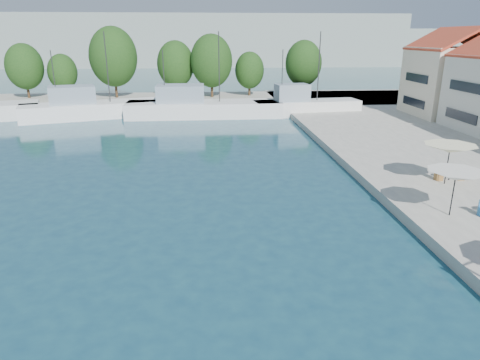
{
  "coord_description": "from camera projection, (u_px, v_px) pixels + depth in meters",
  "views": [
    {
      "loc": [
        -4.01,
        3.63,
        9.18
      ],
      "look_at": [
        -2.23,
        26.0,
        1.65
      ],
      "focal_mm": 32.0,
      "sensor_mm": 36.0,
      "label": 1
    }
  ],
  "objects": [
    {
      "name": "tree_04",
      "position": [
        113.0,
        57.0,
        61.86
      ],
      "size": [
        6.83,
        6.83,
        10.11
      ],
      "color": "#3F2B19",
      "rests_on": "quay_far"
    },
    {
      "name": "quay_far",
      "position": [
        178.0,
        101.0,
        62.42
      ],
      "size": [
        90.0,
        16.0,
        0.6
      ],
      "primitive_type": "cube",
      "color": "#9C988D",
      "rests_on": "ground"
    },
    {
      "name": "umbrella_cream",
      "position": [
        450.0,
        149.0,
        25.58
      ],
      "size": [
        3.1,
        3.1,
        2.49
      ],
      "color": "black",
      "rests_on": "quay_right"
    },
    {
      "name": "tree_06",
      "position": [
        211.0,
        61.0,
        62.54
      ],
      "size": [
        6.13,
        6.13,
        9.07
      ],
      "color": "#3F2B19",
      "rests_on": "quay_far"
    },
    {
      "name": "trawler_03",
      "position": [
        200.0,
        108.0,
        51.46
      ],
      "size": [
        18.52,
        4.93,
        10.2
      ],
      "rotation": [
        0.0,
        0.0,
        0.01
      ],
      "color": "white",
      "rests_on": "ground"
    },
    {
      "name": "building_06",
      "position": [
        455.0,
        71.0,
        48.05
      ],
      "size": [
        9.0,
        8.8,
        10.2
      ],
      "color": "#F5E4C4",
      "rests_on": "quay_right"
    },
    {
      "name": "cafe_table_03",
      "position": [
        449.0,
        176.0,
        26.92
      ],
      "size": [
        1.82,
        0.7,
        0.76
      ],
      "color": "black",
      "rests_on": "quay_right"
    },
    {
      "name": "tree_03",
      "position": [
        62.0,
        72.0,
        63.33
      ],
      "size": [
        4.24,
        4.24,
        6.27
      ],
      "color": "#3F2B19",
      "rests_on": "quay_far"
    },
    {
      "name": "tree_07",
      "position": [
        250.0,
        70.0,
        64.85
      ],
      "size": [
        4.41,
        4.41,
        6.52
      ],
      "color": "#3F2B19",
      "rests_on": "quay_far"
    },
    {
      "name": "trawler_04",
      "position": [
        304.0,
        106.0,
        52.42
      ],
      "size": [
        13.25,
        4.8,
        10.2
      ],
      "rotation": [
        0.0,
        0.0,
        0.11
      ],
      "color": "silver",
      "rests_on": "ground"
    },
    {
      "name": "trawler_02",
      "position": [
        92.0,
        109.0,
        50.84
      ],
      "size": [
        17.34,
        9.28,
        10.2
      ],
      "rotation": [
        0.0,
        0.0,
        0.31
      ],
      "color": "white",
      "rests_on": "ground"
    },
    {
      "name": "hill_west",
      "position": [
        128.0,
        41.0,
        146.21
      ],
      "size": [
        180.0,
        40.0,
        16.0
      ],
      "primitive_type": "cube",
      "color": "gray",
      "rests_on": "ground"
    },
    {
      "name": "tree_08",
      "position": [
        303.0,
        63.0,
        65.36
      ],
      "size": [
        5.54,
        5.54,
        8.2
      ],
      "color": "#3F2B19",
      "rests_on": "quay_far"
    },
    {
      "name": "tree_02",
      "position": [
        24.0,
        67.0,
        61.84
      ],
      "size": [
        5.26,
        5.26,
        7.78
      ],
      "color": "#3F2B19",
      "rests_on": "quay_far"
    },
    {
      "name": "hill_east",
      "position": [
        315.0,
        45.0,
        171.01
      ],
      "size": [
        140.0,
        40.0,
        12.0
      ],
      "primitive_type": "cube",
      "color": "gray",
      "rests_on": "ground"
    },
    {
      "name": "tree_05",
      "position": [
        176.0,
        64.0,
        63.91
      ],
      "size": [
        5.5,
        5.5,
        8.14
      ],
      "color": "#3F2B19",
      "rests_on": "quay_far"
    },
    {
      "name": "umbrella_white",
      "position": [
        456.0,
        175.0,
        21.0
      ],
      "size": [
        2.82,
        2.82,
        2.37
      ],
      "color": "black",
      "rests_on": "quay_right"
    }
  ]
}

